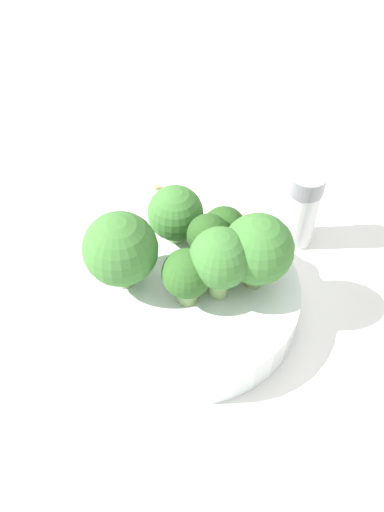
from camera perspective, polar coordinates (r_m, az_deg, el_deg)
ground_plane at (r=0.40m, az=0.00°, el=-6.13°), size 3.00×3.00×0.00m
bowl at (r=0.39m, az=0.00°, el=-4.74°), size 0.16×0.16×0.03m
broccoli_floret_0 at (r=0.35m, az=7.50°, el=0.69°), size 0.05×0.05×0.06m
broccoli_floret_1 at (r=0.35m, az=-0.58°, el=-2.22°), size 0.04×0.04×0.05m
broccoli_floret_2 at (r=0.34m, az=3.22°, el=-0.42°), size 0.04×0.04×0.06m
broccoli_floret_3 at (r=0.36m, az=-8.17°, el=0.72°), size 0.05×0.05×0.06m
broccoli_floret_4 at (r=0.39m, az=3.66°, el=3.00°), size 0.03×0.03×0.04m
broccoli_floret_5 at (r=0.37m, az=1.87°, el=2.13°), size 0.03×0.03×0.05m
broccoli_floret_6 at (r=0.39m, az=-1.91°, el=4.83°), size 0.04×0.04×0.05m
pepper_shaker at (r=0.44m, az=12.36°, el=5.32°), size 0.03×0.03×0.07m
almond_crumb_0 at (r=0.51m, az=-4.02°, el=7.98°), size 0.01×0.01×0.01m
almond_crumb_1 at (r=0.48m, az=11.90°, el=4.55°), size 0.01×0.01×0.01m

